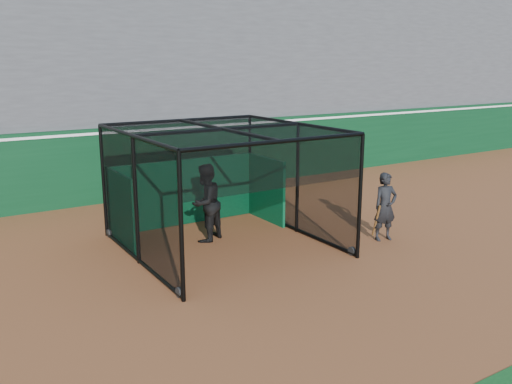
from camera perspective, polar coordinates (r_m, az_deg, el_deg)
ground at (r=12.25m, az=2.99°, el=-8.54°), size 120.00×120.00×0.00m
outfield_wall at (r=19.22m, az=-11.71°, el=3.30°), size 50.00×0.50×2.50m
grandstand at (r=22.51m, az=-15.60°, el=12.71°), size 50.00×7.85×8.95m
batting_cage at (r=13.59m, az=-3.44°, el=0.31°), size 4.67×5.03×3.00m
batter at (r=14.17m, az=-5.33°, el=-1.15°), size 1.24×1.15×2.05m
on_deck_player at (r=14.59m, az=13.44°, el=-1.53°), size 0.73×0.55×1.81m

